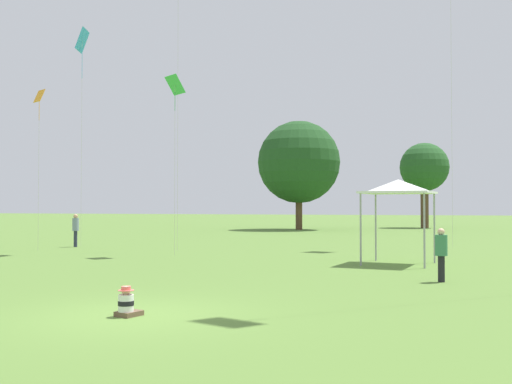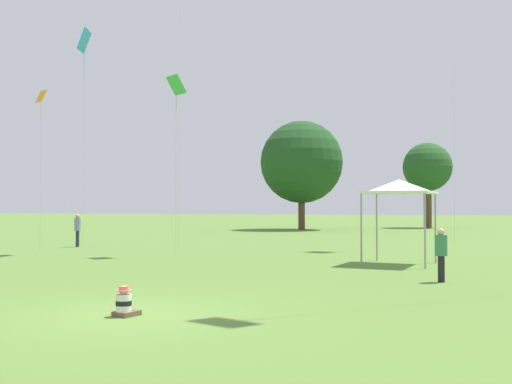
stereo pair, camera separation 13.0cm
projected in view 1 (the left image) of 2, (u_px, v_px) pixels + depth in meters
The scene contains 10 objects.
ground_plane at pixel (134, 315), 12.11m from camera, with size 300.00×300.00×0.00m, color #567A33.
seated_toddler at pixel (127, 304), 11.98m from camera, with size 0.49×0.55×0.61m.
person_standing_1 at pixel (76, 227), 32.64m from camera, with size 0.49×0.49×1.80m.
person_standing_2 at pixel (441, 250), 17.45m from camera, with size 0.50×0.50×1.57m.
canopy_tent at pixel (398, 187), 22.87m from camera, with size 2.84×2.84×3.24m.
kite_0 at pixel (39, 103), 30.29m from camera, with size 0.77×0.57×8.14m.
kite_1 at pixel (82, 45), 33.83m from camera, with size 0.86×1.38×12.24m.
kite_4 at pixel (175, 89), 27.09m from camera, with size 1.09×0.96×8.12m.
distant_tree_0 at pixel (299, 162), 57.35m from camera, with size 7.89×7.89×10.43m.
distant_tree_1 at pixel (424, 168), 62.39m from camera, with size 5.06×5.06×8.87m.
Camera 1 is at (6.28, -10.71, 2.20)m, focal length 42.00 mm.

